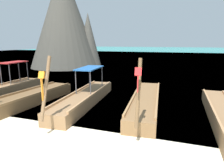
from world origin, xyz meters
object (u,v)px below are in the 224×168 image
object	(u,v)px
longtail_boat_turquoise_ribbon	(30,98)
karst_rock	(66,19)
longtail_boat_violet_ribbon	(224,116)
longtail_boat_orange_ribbon	(85,98)
longtail_boat_green_ribbon	(8,88)
longtail_boat_red_ribbon	(146,101)

from	to	relation	value
longtail_boat_turquoise_ribbon	karst_rock	distance (m)	16.94
longtail_boat_violet_ribbon	longtail_boat_orange_ribbon	bearing A→B (deg)	175.78
longtail_boat_green_ribbon	longtail_boat_violet_ribbon	world-z (taller)	longtail_boat_violet_ribbon
longtail_boat_green_ribbon	karst_rock	size ratio (longest dim) A/B	0.44
longtail_boat_orange_ribbon	longtail_boat_red_ribbon	world-z (taller)	longtail_boat_orange_ribbon
longtail_boat_violet_ribbon	karst_rock	bearing A→B (deg)	137.82
longtail_boat_green_ribbon	longtail_boat_orange_ribbon	size ratio (longest dim) A/B	0.79
longtail_boat_orange_ribbon	longtail_boat_violet_ribbon	xyz separation A→B (m)	(6.33, -0.47, -0.05)
longtail_boat_orange_ribbon	longtail_boat_red_ribbon	size ratio (longest dim) A/B	0.97
longtail_boat_turquoise_ribbon	karst_rock	world-z (taller)	karst_rock
longtail_boat_red_ribbon	longtail_boat_violet_ribbon	world-z (taller)	longtail_boat_violet_ribbon
longtail_boat_orange_ribbon	longtail_boat_violet_ribbon	world-z (taller)	longtail_boat_violet_ribbon
longtail_boat_red_ribbon	karst_rock	size ratio (longest dim) A/B	0.57
longtail_boat_green_ribbon	karst_rock	bearing A→B (deg)	105.83
longtail_boat_green_ribbon	longtail_boat_red_ribbon	distance (m)	8.61
longtail_boat_green_ribbon	longtail_boat_red_ribbon	world-z (taller)	longtail_boat_red_ribbon
karst_rock	longtail_boat_red_ribbon	bearing A→B (deg)	-46.77
longtail_boat_green_ribbon	longtail_boat_red_ribbon	size ratio (longest dim) A/B	0.77
longtail_boat_green_ribbon	karst_rock	distance (m)	14.84
karst_rock	longtail_boat_violet_ribbon	bearing A→B (deg)	-42.18
longtail_boat_green_ribbon	longtail_boat_red_ribbon	bearing A→B (deg)	0.43
longtail_boat_green_ribbon	longtail_boat_turquoise_ribbon	size ratio (longest dim) A/B	0.93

